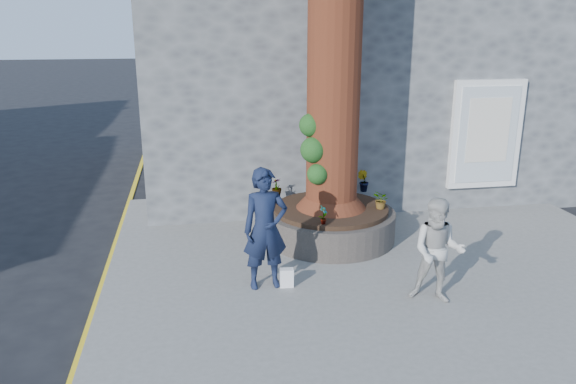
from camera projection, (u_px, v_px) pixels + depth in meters
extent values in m
plane|color=black|center=(310.00, 299.00, 8.20)|extent=(120.00, 120.00, 0.00)
cube|color=slate|center=(385.00, 261.00, 9.37)|extent=(9.00, 8.00, 0.12)
cube|color=yellow|center=(103.00, 284.00, 8.65)|extent=(0.10, 30.00, 0.01)
cube|color=#4E5053|center=(348.00, 58.00, 14.53)|extent=(10.00, 8.00, 6.00)
cube|color=white|center=(486.00, 134.00, 11.37)|extent=(1.50, 0.12, 2.20)
cube|color=silver|center=(487.00, 135.00, 11.32)|extent=(1.25, 0.04, 1.95)
cube|color=silver|center=(488.00, 130.00, 11.27)|extent=(0.90, 0.02, 1.30)
cylinder|color=black|center=(330.00, 225.00, 10.11)|extent=(2.30, 2.30, 0.52)
cylinder|color=black|center=(331.00, 209.00, 10.02)|extent=(2.04, 2.04, 0.08)
cone|color=#4F2713|center=(331.00, 188.00, 9.91)|extent=(1.24, 1.24, 0.70)
sphere|color=#183F15|center=(313.00, 150.00, 9.44)|extent=(0.44, 0.44, 0.44)
sphere|color=#183F15|center=(318.00, 174.00, 9.47)|extent=(0.36, 0.36, 0.36)
sphere|color=#183F15|center=(311.00, 125.00, 9.44)|extent=(0.40, 0.40, 0.40)
imported|color=#121A33|center=(265.00, 229.00, 8.09)|extent=(0.69, 0.49, 1.80)
imported|color=#B5B3AD|center=(438.00, 251.00, 7.70)|extent=(0.90, 0.83, 1.49)
cube|color=white|center=(287.00, 278.00, 8.29)|extent=(0.21, 0.13, 0.28)
imported|color=gray|center=(323.00, 215.00, 9.11)|extent=(0.19, 0.20, 0.32)
imported|color=gray|center=(363.00, 181.00, 10.89)|extent=(0.31, 0.31, 0.41)
imported|color=gray|center=(277.00, 187.00, 10.62)|extent=(0.26, 0.26, 0.34)
imported|color=gray|center=(381.00, 200.00, 9.87)|extent=(0.34, 0.36, 0.33)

